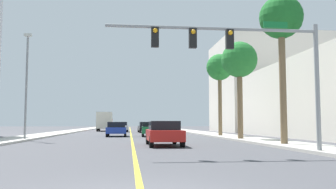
{
  "coord_description": "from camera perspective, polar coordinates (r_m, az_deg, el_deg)",
  "views": [
    {
      "loc": [
        -0.23,
        -6.34,
        1.33
      ],
      "look_at": [
        2.68,
        20.13,
        3.48
      ],
      "focal_mm": 37.74,
      "sensor_mm": 36.0,
      "label": 1
    }
  ],
  "objects": [
    {
      "name": "building_right_far",
      "position": [
        57.15,
        16.16,
        1.3
      ],
      "size": [
        15.99,
        14.9,
        14.09
      ],
      "primitive_type": "cube",
      "color": "silver",
      "rests_on": "ground"
    },
    {
      "name": "car_silver",
      "position": [
        53.52,
        -7.52,
        -5.18
      ],
      "size": [
        2.0,
        4.27,
        1.5
      ],
      "rotation": [
        0.0,
        0.0,
        -0.02
      ],
      "color": "#BCBCC1",
      "rests_on": "ground"
    },
    {
      "name": "street_lamp",
      "position": [
        29.15,
        -21.88,
        2.18
      ],
      "size": [
        0.56,
        0.28,
        8.09
      ],
      "color": "gray",
      "rests_on": "sidewalk_left"
    },
    {
      "name": "lane_marking_center",
      "position": [
        48.35,
        -6.05,
        -6.17
      ],
      "size": [
        0.16,
        144.0,
        0.01
      ],
      "primitive_type": "cube",
      "color": "yellow",
      "rests_on": "ground"
    },
    {
      "name": "delivery_truck",
      "position": [
        59.62,
        -10.18,
        -4.26
      ],
      "size": [
        2.56,
        7.46,
        3.08
      ],
      "rotation": [
        0.0,
        0.0,
        0.02
      ],
      "color": "red",
      "rests_on": "ground"
    },
    {
      "name": "car_blue",
      "position": [
        35.61,
        -8.32,
        -5.52
      ],
      "size": [
        1.99,
        4.23,
        1.43
      ],
      "rotation": [
        0.0,
        0.0,
        0.01
      ],
      "color": "#1E389E",
      "rests_on": "ground"
    },
    {
      "name": "palm_near",
      "position": [
        22.24,
        17.81,
        11.23
      ],
      "size": [
        2.54,
        2.54,
        8.67
      ],
      "color": "brown",
      "rests_on": "sidewalk_right"
    },
    {
      "name": "car_red",
      "position": [
        20.85,
        -0.67,
        -6.2
      ],
      "size": [
        1.95,
        4.34,
        1.44
      ],
      "rotation": [
        0.0,
        0.0,
        0.01
      ],
      "color": "red",
      "rests_on": "ground"
    },
    {
      "name": "car_green",
      "position": [
        35.61,
        -2.8,
        -5.58
      ],
      "size": [
        1.95,
        4.61,
        1.39
      ],
      "rotation": [
        0.0,
        0.0,
        -0.03
      ],
      "color": "#196638",
      "rests_on": "ground"
    },
    {
      "name": "sidewalk_left",
      "position": [
        49.15,
        -16.74,
        -5.9
      ],
      "size": [
        2.99,
        168.0,
        0.15
      ],
      "primitive_type": "cube",
      "color": "beige",
      "rests_on": "ground"
    },
    {
      "name": "palm_far",
      "position": [
        34.98,
        8.33,
        4.11
      ],
      "size": [
        2.58,
        2.58,
        7.93
      ],
      "color": "brown",
      "rests_on": "sidewalk_right"
    },
    {
      "name": "car_black",
      "position": [
        49.4,
        -3.71,
        -5.28
      ],
      "size": [
        1.99,
        4.62,
        1.49
      ],
      "rotation": [
        0.0,
        0.0,
        0.05
      ],
      "color": "black",
      "rests_on": "ground"
    },
    {
      "name": "palm_mid",
      "position": [
        28.22,
        11.45,
        5.25
      ],
      "size": [
        2.8,
        2.8,
        7.53
      ],
      "color": "brown",
      "rests_on": "sidewalk_right"
    },
    {
      "name": "ground",
      "position": [
        48.35,
        -6.05,
        -6.18
      ],
      "size": [
        192.0,
        192.0,
        0.0
      ],
      "primitive_type": "plane",
      "color": "#47474C"
    },
    {
      "name": "sidewalk_right",
      "position": [
        49.24,
        4.63,
        -6.07
      ],
      "size": [
        2.99,
        168.0,
        0.15
      ],
      "primitive_type": "cube",
      "color": "#B2ADA3",
      "rests_on": "ground"
    },
    {
      "name": "traffic_signal_mast",
      "position": [
        15.71,
        12.3,
        6.69
      ],
      "size": [
        9.34,
        0.36,
        5.63
      ],
      "color": "gray",
      "rests_on": "sidewalk_right"
    }
  ]
}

